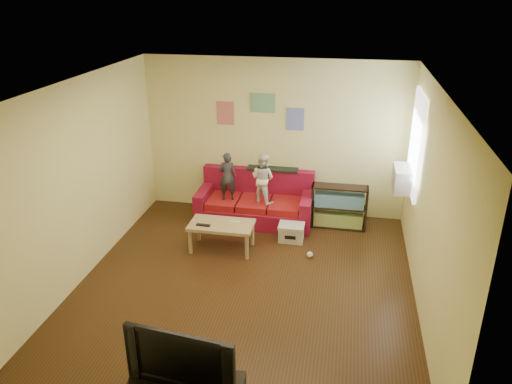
% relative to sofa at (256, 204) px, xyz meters
% --- Properties ---
extents(room_shell, '(4.52, 5.02, 2.72)m').
position_rel_sofa_xyz_m(room_shell, '(0.24, -2.07, 1.06)').
color(room_shell, '#3E2510').
rests_on(room_shell, ground).
extents(sofa, '(1.95, 0.90, 0.86)m').
position_rel_sofa_xyz_m(sofa, '(0.00, 0.00, 0.00)').
color(sofa, maroon).
rests_on(sofa, ground).
extents(child_a, '(0.34, 0.26, 0.83)m').
position_rel_sofa_xyz_m(child_a, '(-0.45, -0.17, 0.54)').
color(child_a, '#2D3036').
rests_on(child_a, sofa).
extents(child_b, '(0.50, 0.46, 0.84)m').
position_rel_sofa_xyz_m(child_b, '(0.15, -0.17, 0.54)').
color(child_b, white).
rests_on(child_b, sofa).
extents(coffee_table, '(0.97, 0.53, 0.44)m').
position_rel_sofa_xyz_m(coffee_table, '(-0.31, -1.15, 0.09)').
color(coffee_table, tan).
rests_on(coffee_table, ground).
extents(remote, '(0.22, 0.07, 0.02)m').
position_rel_sofa_xyz_m(remote, '(-0.56, -1.27, 0.16)').
color(remote, black).
rests_on(remote, coffee_table).
extents(game_controller, '(0.15, 0.08, 0.03)m').
position_rel_sofa_xyz_m(game_controller, '(-0.11, -1.10, 0.17)').
color(game_controller, beige).
rests_on(game_controller, coffee_table).
extents(bookshelf, '(0.92, 0.28, 0.73)m').
position_rel_sofa_xyz_m(bookshelf, '(1.42, -0.04, 0.04)').
color(bookshelf, black).
rests_on(bookshelf, ground).
extents(window, '(0.04, 1.08, 1.48)m').
position_rel_sofa_xyz_m(window, '(2.46, -0.42, 1.35)').
color(window, white).
rests_on(window, room_shell).
extents(ac_unit, '(0.28, 0.55, 0.35)m').
position_rel_sofa_xyz_m(ac_unit, '(2.34, -0.42, 0.79)').
color(ac_unit, '#B7B2A3').
rests_on(ac_unit, window).
extents(artwork_left, '(0.30, 0.01, 0.40)m').
position_rel_sofa_xyz_m(artwork_left, '(-0.61, 0.42, 1.46)').
color(artwork_left, '#D87266').
rests_on(artwork_left, room_shell).
extents(artwork_center, '(0.42, 0.01, 0.32)m').
position_rel_sofa_xyz_m(artwork_center, '(0.04, 0.42, 1.66)').
color(artwork_center, '#72B27F').
rests_on(artwork_center, room_shell).
extents(artwork_right, '(0.30, 0.01, 0.38)m').
position_rel_sofa_xyz_m(artwork_right, '(0.59, 0.42, 1.41)').
color(artwork_right, '#727FCC').
rests_on(artwork_right, room_shell).
extents(file_box, '(0.40, 0.31, 0.28)m').
position_rel_sofa_xyz_m(file_box, '(0.70, -0.67, -0.15)').
color(file_box, beige).
rests_on(file_box, ground).
extents(television, '(1.06, 0.27, 0.61)m').
position_rel_sofa_xyz_m(television, '(0.15, -4.30, 0.42)').
color(television, black).
rests_on(television, tv_stand).
extents(tissue, '(0.10, 0.10, 0.09)m').
position_rel_sofa_xyz_m(tissue, '(1.04, -1.16, -0.24)').
color(tissue, white).
rests_on(tissue, ground).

